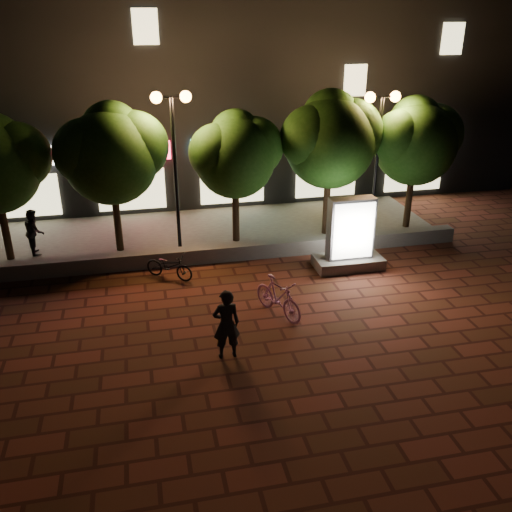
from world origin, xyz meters
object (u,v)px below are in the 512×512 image
object	(u,v)px
street_lamp_left	(173,131)
scooter_parked	(169,266)
tree_mid	(236,152)
tree_right	(331,137)
pedestrian	(34,232)
street_lamp_right	(380,127)
rider	(226,324)
tree_far_right	(417,139)
ad_kiosk	(350,240)
scooter_pink	(278,297)
tree_left	(112,151)

from	to	relation	value
street_lamp_left	scooter_parked	xyz separation A→B (m)	(-0.51, -2.20, -3.61)
tree_mid	street_lamp_left	bearing A→B (deg)	-172.69
tree_right	street_lamp_left	size ratio (longest dim) A/B	0.98
street_lamp_left	tree_mid	bearing A→B (deg)	7.31
street_lamp_left	scooter_parked	world-z (taller)	street_lamp_left
scooter_parked	pedestrian	bearing A→B (deg)	91.94
street_lamp_right	rider	size ratio (longest dim) A/B	2.84
tree_far_right	pedestrian	distance (m)	13.50
ad_kiosk	scooter_pink	distance (m)	3.85
street_lamp_right	tree_far_right	bearing A→B (deg)	9.61
ad_kiosk	rider	size ratio (longest dim) A/B	1.32
street_lamp_right	pedestrian	world-z (taller)	street_lamp_right
tree_right	pedestrian	xyz separation A→B (m)	(-10.06, 0.24, -2.72)
tree_far_right	street_lamp_left	bearing A→B (deg)	-178.24
ad_kiosk	tree_left	bearing A→B (deg)	157.74
street_lamp_right	tree_right	bearing A→B (deg)	170.90
street_lamp_left	scooter_parked	bearing A→B (deg)	-102.94
tree_mid	street_lamp_right	bearing A→B (deg)	-3.04
tree_far_right	pedestrian	world-z (taller)	tree_far_right
tree_far_right	rider	size ratio (longest dim) A/B	2.71
tree_right	tree_far_right	bearing A→B (deg)	-0.00
ad_kiosk	scooter_parked	size ratio (longest dim) A/B	1.47
rider	pedestrian	distance (m)	8.90
tree_far_right	street_lamp_left	xyz separation A→B (m)	(-8.55, -0.26, 0.66)
ad_kiosk	pedestrian	bearing A→B (deg)	162.30
scooter_pink	pedestrian	xyz separation A→B (m)	(-6.87, 5.59, 0.30)
tree_right	pedestrian	bearing A→B (deg)	178.61
pedestrian	tree_far_right	bearing A→B (deg)	-105.08
scooter_parked	tree_mid	bearing A→B (deg)	-11.29
tree_right	scooter_parked	distance (m)	7.10
street_lamp_left	street_lamp_right	size ratio (longest dim) A/B	1.04
tree_left	rider	world-z (taller)	tree_left
scooter_parked	ad_kiosk	bearing A→B (deg)	-59.53
tree_mid	ad_kiosk	world-z (taller)	tree_mid
tree_left	tree_far_right	world-z (taller)	tree_left
scooter_pink	rider	xyz separation A→B (m)	(-1.66, -1.62, 0.34)
tree_left	tree_mid	world-z (taller)	tree_left
scooter_parked	pedestrian	distance (m)	5.01
scooter_parked	pedestrian	world-z (taller)	pedestrian
tree_far_right	street_lamp_right	xyz separation A→B (m)	(-1.55, -0.26, 0.53)
tree_mid	tree_far_right	distance (m)	6.50
street_lamp_right	street_lamp_left	bearing A→B (deg)	180.00
tree_left	ad_kiosk	bearing A→B (deg)	-22.26
tree_mid	tree_right	xyz separation A→B (m)	(3.31, 0.00, 0.35)
tree_far_right	rider	world-z (taller)	tree_far_right
tree_left	ad_kiosk	xyz separation A→B (m)	(7.05, -2.89, -2.51)
tree_mid	scooter_pink	bearing A→B (deg)	-88.75
tree_left	ad_kiosk	size ratio (longest dim) A/B	2.11
pedestrian	tree_left	bearing A→B (deg)	-109.09
street_lamp_right	tree_left	bearing A→B (deg)	178.32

